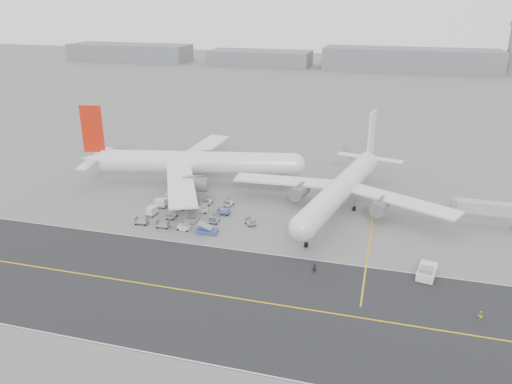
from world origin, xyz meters
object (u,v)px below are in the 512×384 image
(pushback_tug, at_px, (427,272))
(ground_crew_a, at_px, (315,268))
(airliner_a, at_px, (192,162))
(airliner_b, at_px, (342,187))
(jet_bridge, at_px, (488,209))
(ground_crew_b, at_px, (480,316))

(pushback_tug, height_order, ground_crew_a, pushback_tug)
(pushback_tug, bearing_deg, airliner_a, 161.34)
(airliner_a, height_order, pushback_tug, airliner_a)
(airliner_b, bearing_deg, airliner_a, -177.47)
(jet_bridge, distance_m, ground_crew_a, 42.93)
(pushback_tug, distance_m, ground_crew_a, 19.50)
(ground_crew_b, bearing_deg, jet_bridge, -91.78)
(jet_bridge, distance_m, ground_crew_b, 36.11)
(ground_crew_a, bearing_deg, airliner_b, 73.79)
(airliner_b, relative_size, pushback_tug, 6.59)
(pushback_tug, xyz_separation_m, ground_crew_b, (7.26, -11.17, -0.10))
(airliner_a, height_order, ground_crew_b, airliner_a)
(airliner_b, distance_m, ground_crew_a, 30.28)
(airliner_a, bearing_deg, pushback_tug, -131.10)
(pushback_tug, bearing_deg, airliner_b, 135.51)
(airliner_a, distance_m, ground_crew_a, 52.75)
(ground_crew_a, bearing_deg, ground_crew_b, -28.71)
(airliner_a, relative_size, ground_crew_b, 35.42)
(airliner_a, distance_m, pushback_tug, 65.57)
(jet_bridge, bearing_deg, ground_crew_a, -137.05)
(pushback_tug, height_order, jet_bridge, jet_bridge)
(jet_bridge, bearing_deg, pushback_tug, -116.73)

